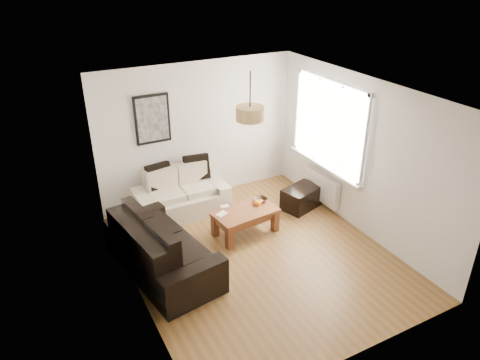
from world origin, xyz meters
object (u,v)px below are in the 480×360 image
loveseat_cream (181,193)px  ottoman (301,198)px  sofa_leather (162,246)px  coffee_table (245,222)px

loveseat_cream → ottoman: loveseat_cream is taller
sofa_leather → ottoman: size_ratio=2.83×
sofa_leather → coffee_table: sofa_leather is taller
ottoman → loveseat_cream: bearing=156.9°
coffee_table → ottoman: coffee_table is taller
coffee_table → ottoman: 1.36m
sofa_leather → ottoman: sofa_leather is taller
loveseat_cream → sofa_leather: sofa_leather is taller
loveseat_cream → ottoman: bearing=-23.7°
loveseat_cream → ottoman: (2.03, -0.86, -0.20)m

